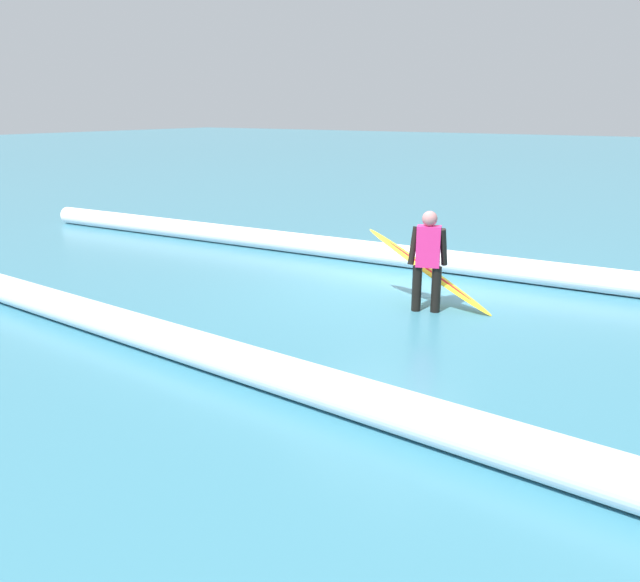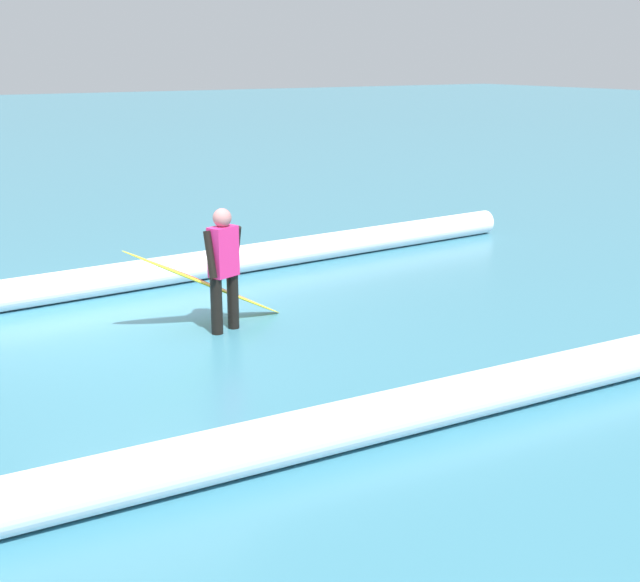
% 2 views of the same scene
% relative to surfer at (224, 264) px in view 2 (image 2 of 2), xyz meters
% --- Properties ---
extents(ground_plane, '(130.24, 130.24, 0.00)m').
position_rel_surfer_xyz_m(ground_plane, '(0.98, -0.73, -0.83)').
color(ground_plane, teal).
extents(surfer, '(0.49, 0.37, 1.49)m').
position_rel_surfer_xyz_m(surfer, '(0.00, 0.00, 0.00)').
color(surfer, black).
rests_on(surfer, ground_plane).
extents(surfboard, '(2.05, 0.31, 1.10)m').
position_rel_surfer_xyz_m(surfboard, '(0.11, -0.30, -0.30)').
color(surfboard, yellow).
rests_on(surfboard, ground_plane).
extents(wave_crest_foreground, '(17.58, 1.42, 0.42)m').
position_rel_surfer_xyz_m(wave_crest_foreground, '(2.13, -2.24, -0.62)').
color(wave_crest_foreground, white).
rests_on(wave_crest_foreground, ground_plane).
extents(wave_crest_midground, '(25.72, 1.63, 0.42)m').
position_rel_surfer_xyz_m(wave_crest_midground, '(-0.07, 3.43, -0.62)').
color(wave_crest_midground, white).
rests_on(wave_crest_midground, ground_plane).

